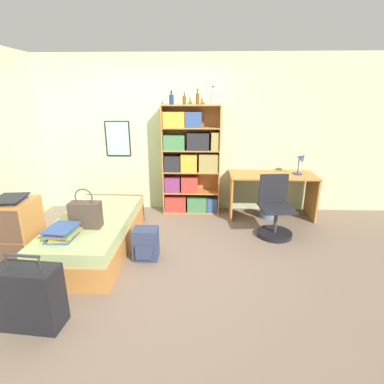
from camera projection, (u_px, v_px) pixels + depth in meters
ground_plane at (145, 249)px, 3.98m from camera, size 14.00×14.00×0.00m
wall_back at (159, 135)px, 5.10m from camera, size 10.00×0.09×2.60m
bed at (96, 233)px, 3.95m from camera, size 0.92×1.91×0.44m
handbag at (86, 214)px, 3.55m from camera, size 0.36×0.17×0.48m
book_stack_on_bed at (62, 232)px, 3.30m from camera, size 0.34×0.38×0.14m
suitcase at (30, 297)px, 2.59m from camera, size 0.56×0.30×0.71m
dresser at (16, 234)px, 3.47m from camera, size 0.48×0.49×0.83m
magazine_pile_on_dresser at (10, 199)px, 3.30m from camera, size 0.34×0.39×0.05m
bookcase at (189, 164)px, 5.02m from camera, size 0.95×0.30×1.81m
bottle_green at (172, 99)px, 4.69m from camera, size 0.07×0.07×0.21m
bottle_brown at (184, 100)px, 4.68m from camera, size 0.06×0.06×0.18m
bottle_clear at (198, 98)px, 4.72m from camera, size 0.06×0.06×0.24m
bottle_blue at (213, 97)px, 4.66m from camera, size 0.07×0.07×0.28m
desk at (272, 186)px, 4.92m from camera, size 1.38×0.62×0.73m
desk_lamp at (301, 160)px, 4.79m from camera, size 0.21×0.16×0.36m
desk_chair at (275, 217)px, 4.33m from camera, size 0.50×0.50×0.87m
backpack at (146, 244)px, 3.71m from camera, size 0.30×0.26×0.40m
waste_bin at (267, 210)px, 4.99m from camera, size 0.24×0.24×0.25m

